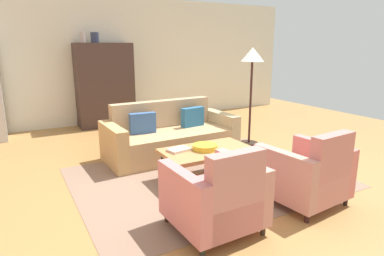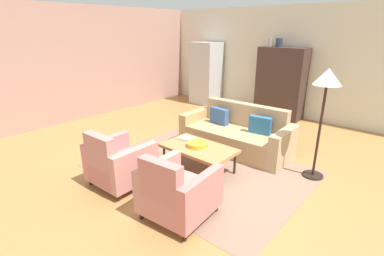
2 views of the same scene
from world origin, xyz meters
name	(u,v)px [view 2 (image 2 of 2)]	position (x,y,z in m)	size (l,w,h in m)	color
ground_plane	(210,175)	(0.00, 0.00, 0.00)	(10.65, 10.65, 0.00)	#AA7942
wall_back	(312,64)	(0.00, 4.09, 1.40)	(8.87, 0.12, 2.80)	beige
wall_left	(66,65)	(-4.44, 0.00, 1.40)	(0.12, 8.18, 2.80)	tan
area_rug	(200,168)	(-0.25, 0.06, 0.00)	(3.40, 2.60, 0.01)	#8A6C58
couch	(237,135)	(-0.26, 1.20, 0.29)	(2.12, 0.96, 0.86)	tan
coffee_table	(199,149)	(-0.25, 0.01, 0.38)	(1.20, 0.70, 0.42)	black
armchair_left	(117,164)	(-0.85, -1.15, 0.34)	(0.82, 0.82, 0.88)	#372316
armchair_right	(176,193)	(0.35, -1.15, 0.34)	(0.87, 0.87, 0.88)	#37211C
fruit_bowl	(197,144)	(-0.29, 0.01, 0.45)	(0.33, 0.33, 0.07)	gold
book_stack	(187,139)	(-0.62, 0.13, 0.44)	(0.30, 0.24, 0.03)	beige
cabinet	(281,83)	(-0.60, 3.74, 0.90)	(1.20, 0.51, 1.80)	#3F2C27
vase_tall	(270,42)	(-1.00, 3.74, 1.91)	(0.10, 0.10, 0.22)	#AC9E95
vase_round	(279,43)	(-0.75, 3.74, 1.91)	(0.17, 0.17, 0.21)	#2B324A
refrigerator	(206,74)	(-2.98, 3.64, 0.93)	(0.80, 0.73, 1.85)	#B7BABF
floor_lamp	(326,87)	(1.27, 1.05, 1.44)	(0.40, 0.40, 1.72)	black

